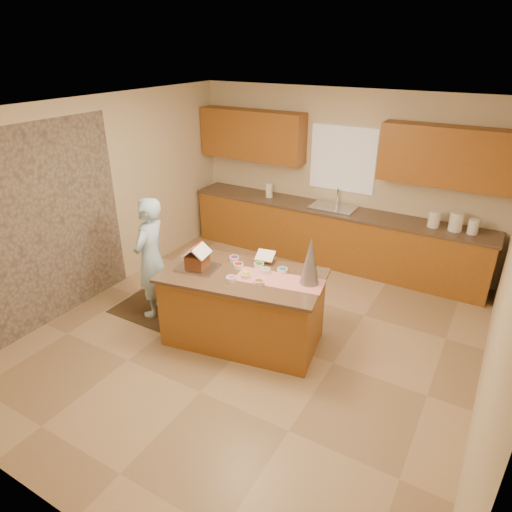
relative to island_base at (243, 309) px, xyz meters
name	(u,v)px	position (x,y,z in m)	size (l,w,h in m)	color
floor	(255,336)	(0.09, 0.12, -0.43)	(5.50, 5.50, 0.00)	tan
ceiling	(255,110)	(0.09, 0.12, 2.27)	(5.50, 5.50, 0.00)	silver
wall_back	(342,178)	(0.09, 2.87, 0.92)	(5.50, 5.50, 0.00)	beige
wall_front	(37,384)	(0.09, -2.63, 0.92)	(5.50, 5.50, 0.00)	beige
wall_left	(97,200)	(-2.41, 0.12, 0.92)	(5.50, 5.50, 0.00)	beige
wall_right	(505,294)	(2.59, 0.12, 0.92)	(5.50, 5.50, 0.00)	beige
stone_accent	(49,226)	(-2.39, -0.68, 0.82)	(2.50, 2.50, 0.00)	gray
window_curtain	(343,159)	(0.09, 2.84, 1.22)	(1.05, 0.03, 1.00)	white
back_counter_base	(331,236)	(0.09, 2.57, 0.01)	(4.80, 0.60, 0.88)	#905A1D
back_counter_top	(333,210)	(0.09, 2.57, 0.47)	(4.85, 0.63, 0.04)	brown
upper_cabinet_left	(252,135)	(-1.46, 2.69, 1.47)	(1.85, 0.35, 0.80)	#986620
upper_cabinet_right	(450,157)	(1.64, 2.69, 1.47)	(1.85, 0.35, 0.80)	#986620
sink	(333,210)	(0.09, 2.57, 0.46)	(0.70, 0.45, 0.12)	silver
faucet	(338,197)	(0.09, 2.75, 0.63)	(0.03, 0.03, 0.28)	silver
island_base	(243,309)	(0.00, 0.00, 0.00)	(1.77, 0.89, 0.87)	#905A1D
island_top	(242,276)	(0.00, 0.00, 0.45)	(1.85, 0.97, 0.04)	brown
table_runner	(279,280)	(0.44, 0.08, 0.48)	(0.99, 0.35, 0.01)	red
baking_tray	(198,268)	(-0.52, -0.15, 0.49)	(0.45, 0.34, 0.02)	silver
cookbook	(265,256)	(0.08, 0.39, 0.56)	(0.22, 0.02, 0.18)	white
tinsel_tree	(310,261)	(0.75, 0.19, 0.74)	(0.22, 0.22, 0.54)	silver
rug	(154,310)	(-1.39, -0.06, -0.43)	(1.08, 0.71, 0.01)	black
boy	(151,258)	(-1.34, -0.06, 0.38)	(0.58, 0.38, 1.60)	#A5CEEA
canister_a	(434,219)	(1.61, 2.57, 0.60)	(0.16, 0.16, 0.22)	white
canister_b	(456,222)	(1.90, 2.57, 0.62)	(0.18, 0.18, 0.27)	white
canister_c	(473,227)	(2.12, 2.57, 0.59)	(0.14, 0.14, 0.20)	white
paper_towel	(269,190)	(-1.06, 2.57, 0.61)	(0.11, 0.11, 0.24)	white
gingerbread_house	(197,259)	(-0.52, -0.15, 0.60)	(0.31, 0.32, 0.28)	brown
candy_bowls	(252,271)	(0.08, 0.08, 0.50)	(0.77, 0.58, 0.05)	silver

